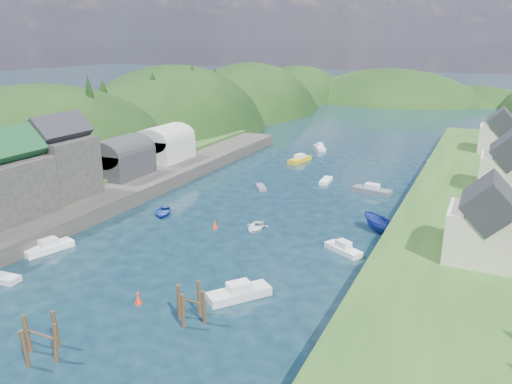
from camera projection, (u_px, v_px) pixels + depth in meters
The scene contains 14 objects.
ground at pixel (312, 180), 84.13m from camera, with size 600.00×600.00×0.00m, color black.
hillside_left at pixel (175, 165), 126.46m from camera, with size 44.00×245.56×52.00m.
far_hills at pixel (419, 129), 193.94m from camera, with size 103.00×68.00×44.00m.
hill_trees at pixel (343, 105), 92.46m from camera, with size 92.10×150.61×12.06m.
quay_left at pixel (71, 207), 67.71m from camera, with size 12.00×110.00×2.00m, color #2D2B28.
terrace_left_grass at pixel (34, 198), 70.49m from camera, with size 12.00×110.00×2.50m, color #234719.
boat_sheds at pixel (144, 148), 83.68m from camera, with size 7.00×21.00×7.50m.
terrace_right at pixel (469, 212), 64.93m from camera, with size 16.00×120.00×2.40m, color #234719.
right_bank_cottages at pixel (499, 166), 69.53m from camera, with size 9.00×59.24×8.41m.
piling_cluster_near at pixel (41, 341), 37.16m from camera, with size 3.43×3.18×3.67m.
piling_cluster_far at pixel (191, 307), 41.96m from camera, with size 2.97×2.80×3.62m.
channel_buoy_near at pixel (138, 299), 44.80m from camera, with size 0.70×0.70×1.10m.
channel_buoy_far at pixel (215, 225), 62.62m from camera, with size 0.70×0.70×1.10m.
moored_boats at pixel (217, 236), 58.36m from camera, with size 37.57×94.91×2.51m.
Camera 1 is at (26.09, -27.23, 22.89)m, focal length 35.00 mm.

